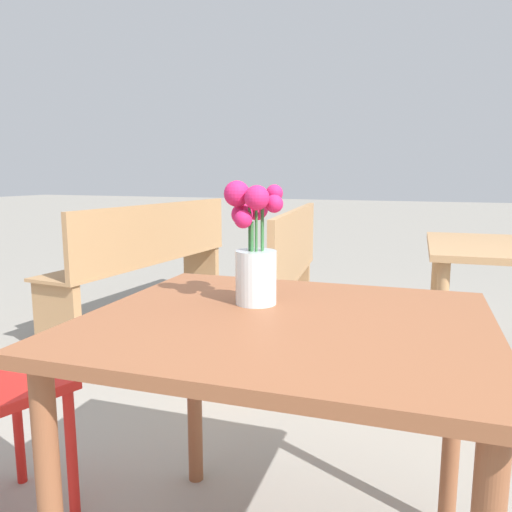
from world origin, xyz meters
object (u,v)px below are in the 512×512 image
flower_vase (254,254)px  bench_near (280,275)px  bench_middle (151,256)px  table_front (286,357)px  table_back (502,269)px

flower_vase → bench_near: size_ratio=0.21×
bench_near → bench_middle: size_ratio=0.83×
table_front → table_back: table_back is taller
table_back → flower_vase: bearing=-117.1°
table_front → bench_near: size_ratio=0.66×
bench_near → table_back: bench_near is taller
table_front → flower_vase: size_ratio=3.08×
bench_near → bench_middle: (-1.07, 0.24, 0.02)m
table_front → bench_near: (-0.58, 1.71, -0.17)m
flower_vase → table_back: 1.58m
table_front → bench_middle: bearing=130.2°
bench_near → flower_vase: bearing=-73.9°
table_front → bench_near: bench_near is taller
bench_near → bench_middle: same height
table_front → bench_near: 1.82m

